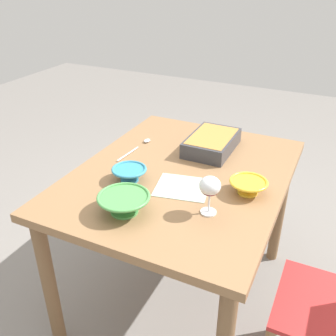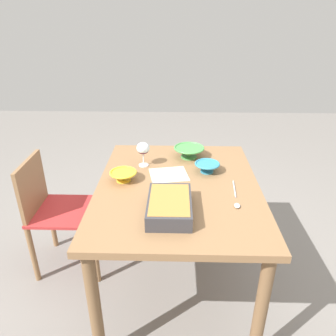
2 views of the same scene
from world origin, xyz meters
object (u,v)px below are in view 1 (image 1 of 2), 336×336
Objects in this scene: dining_table at (181,192)px; small_bowl at (129,173)px; mixing_bowl at (124,203)px; napkin at (182,187)px; wine_glass at (210,188)px; casserole_dish at (212,142)px; serving_spoon at (140,145)px; serving_bowl at (248,186)px.

dining_table is 0.28m from small_bowl.
mixing_bowl is 0.29m from napkin.
wine_glass is at bearing -138.00° from dining_table.
wine_glass reaches higher than casserole_dish.
serving_spoon is (0.53, 0.23, -0.04)m from mixing_bowl.
serving_bowl reaches higher than dining_table.
dining_table is 0.35m from serving_bowl.
casserole_dish is at bearing 1.89° from napkin.
wine_glass is 0.99× the size of serving_bowl.
napkin is at bearing -26.52° from mixing_bowl.
wine_glass is 0.41m from small_bowl.
mixing_bowl is 0.92× the size of napkin.
serving_bowl reaches higher than napkin.
casserole_dish is 0.37m from serving_spoon.
wine_glass is at bearing 154.22° from serving_bowl.
napkin is at bearing -154.86° from dining_table.
casserole_dish reaches higher than dining_table.
dining_table is 0.41m from mixing_bowl.
serving_bowl is (0.12, -0.49, -0.00)m from small_bowl.
mixing_bowl reaches higher than napkin.
serving_bowl reaches higher than serving_spoon.
dining_table is 5.72× the size of mixing_bowl.
small_bowl is (0.08, 0.39, -0.08)m from wine_glass.
wine_glass reaches higher than serving_bowl.
serving_spoon is at bearing 23.35° from mixing_bowl.
serving_bowl is 0.27m from napkin.
mixing_bowl is 0.51m from serving_bowl.
napkin is at bearing -79.13° from small_bowl.
napkin is at bearing 52.76° from wine_glass.
small_bowl is (0.21, 0.10, -0.01)m from mixing_bowl.
casserole_dish is at bearing -8.72° from dining_table.
dining_table is 0.32m from casserole_dish.
mixing_bowl is at bearing 130.77° from serving_bowl.
casserole_dish is (0.52, 0.18, -0.07)m from wine_glass.
small_bowl is 0.54× the size of serving_spoon.
napkin is (0.04, -0.23, -0.03)m from small_bowl.
wine_glass is 0.55× the size of serving_spoon.
small_bowl is (-0.16, 0.17, 0.14)m from dining_table.
wine_glass reaches higher than napkin.
serving_spoon is at bearing 72.43° from serving_bowl.
napkin is at bearing -178.11° from casserole_dish.
small_bowl reaches higher than serving_spoon.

